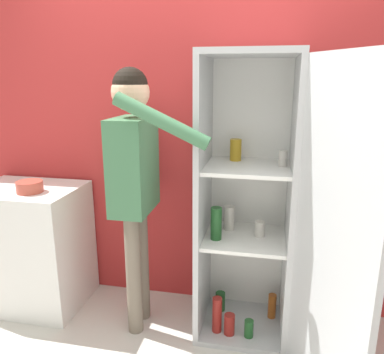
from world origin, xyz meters
TOP-DOWN VIEW (x-y plane):
  - wall_back at (0.00, 0.98)m, footprint 7.00×0.06m
  - refrigerator at (0.49, 0.58)m, footprint 0.93×1.06m
  - person at (-0.32, 0.54)m, footprint 0.65×0.53m
  - counter at (-1.21, 0.64)m, footprint 0.77×0.57m
  - bowl at (-1.10, 0.55)m, footprint 0.18×0.18m

SIDE VIEW (x-z plane):
  - counter at x=-1.21m, z-range 0.00..0.92m
  - refrigerator at x=0.49m, z-range -0.02..1.83m
  - bowl at x=-1.10m, z-range 0.92..1.00m
  - person at x=-0.32m, z-range 0.26..2.01m
  - wall_back at x=0.00m, z-range 0.00..2.55m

